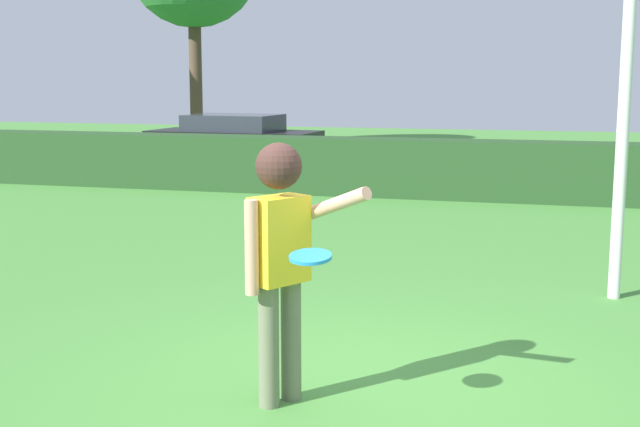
% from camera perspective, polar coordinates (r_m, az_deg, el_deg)
% --- Properties ---
extents(ground_plane, '(60.00, 60.00, 0.00)m').
position_cam_1_polar(ground_plane, '(6.18, 2.37, -11.70)').
color(ground_plane, '#498C3B').
extents(person, '(0.84, 0.50, 1.77)m').
position_cam_1_polar(person, '(5.65, -2.67, -2.01)').
color(person, '#6D7358').
rests_on(person, ground).
extents(frisbee, '(0.27, 0.27, 0.06)m').
position_cam_1_polar(frisbee, '(5.26, -0.64, -2.90)').
color(frisbee, '#268CE5').
extents(hedge_row, '(22.91, 0.90, 1.05)m').
position_cam_1_polar(hedge_row, '(15.62, 10.75, 2.87)').
color(hedge_row, '#244722').
rests_on(hedge_row, ground).
extents(parked_car_black, '(4.30, 2.03, 1.25)m').
position_cam_1_polar(parked_car_black, '(21.39, -5.77, 5.09)').
color(parked_car_black, black).
rests_on(parked_car_black, ground).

